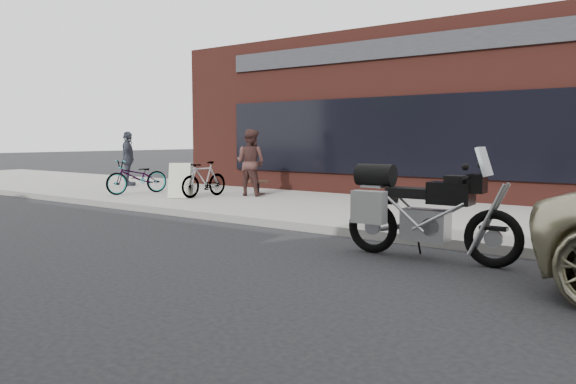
{
  "coord_description": "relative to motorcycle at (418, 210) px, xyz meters",
  "views": [
    {
      "loc": [
        4.67,
        -4.01,
        1.64
      ],
      "look_at": [
        -0.3,
        2.63,
        0.85
      ],
      "focal_mm": 35.0,
      "sensor_mm": 36.0,
      "label": 1
    }
  ],
  "objects": [
    {
      "name": "cafe_patron_right",
      "position": [
        -11.54,
        4.02,
        0.34
      ],
      "size": [
        1.02,
        0.99,
        1.72
      ],
      "primitive_type": "imported",
      "rotation": [
        0.0,
        0.0,
        2.39
      ],
      "color": "#393C49",
      "rests_on": "near_sidewalk"
    },
    {
      "name": "sandwich_sign",
      "position": [
        -7.54,
        2.57,
        -0.08
      ],
      "size": [
        0.73,
        0.72,
        0.88
      ],
      "rotation": [
        0.0,
        0.0,
        0.59
      ],
      "color": "beige",
      "rests_on": "near_sidewalk"
    },
    {
      "name": "ground",
      "position": [
        -1.54,
        -3.13,
        -0.67
      ],
      "size": [
        120.0,
        120.0,
        0.0
      ],
      "primitive_type": "plane",
      "color": "black",
      "rests_on": "ground"
    },
    {
      "name": "near_sidewalk",
      "position": [
        -1.54,
        3.87,
        -0.59
      ],
      "size": [
        44.0,
        6.0,
        0.15
      ],
      "primitive_type": "cube",
      "color": "gray",
      "rests_on": "ground"
    },
    {
      "name": "motorcycle",
      "position": [
        0.0,
        0.0,
        0.0
      ],
      "size": [
        2.44,
        0.86,
        1.54
      ],
      "rotation": [
        0.0,
        0.0,
        0.05
      ],
      "color": "black",
      "rests_on": "ground"
    },
    {
      "name": "bicycle_rear",
      "position": [
        -7.16,
        3.02,
        -0.06
      ],
      "size": [
        0.47,
        1.52,
        0.9
      ],
      "primitive_type": "imported",
      "rotation": [
        0.0,
        0.0,
        -0.03
      ],
      "color": "gray",
      "rests_on": "near_sidewalk"
    },
    {
      "name": "cafe_patron_left",
      "position": [
        -6.42,
        3.99,
        0.35
      ],
      "size": [
        0.93,
        0.77,
        1.73
      ],
      "primitive_type": "imported",
      "rotation": [
        0.0,
        0.0,
        3.29
      ],
      "color": "#462925",
      "rests_on": "near_sidewalk"
    },
    {
      "name": "bicycle_front",
      "position": [
        -9.21,
        2.53,
        -0.05
      ],
      "size": [
        0.97,
        1.85,
        0.92
      ],
      "primitive_type": "imported",
      "rotation": [
        0.0,
        0.0,
        -0.21
      ],
      "color": "gray",
      "rests_on": "near_sidewalk"
    },
    {
      "name": "storefront",
      "position": [
        -3.54,
        10.86,
        1.58
      ],
      "size": [
        14.0,
        10.07,
        4.5
      ],
      "color": "#50201A",
      "rests_on": "ground"
    },
    {
      "name": "cafe_table",
      "position": [
        -6.54,
        4.45,
        -0.19
      ],
      "size": [
        0.62,
        0.62,
        0.35
      ],
      "color": "black",
      "rests_on": "near_sidewalk"
    }
  ]
}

